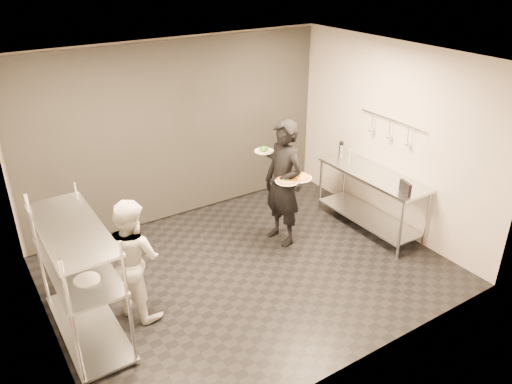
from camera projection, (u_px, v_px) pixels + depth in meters
room_shell at (204, 148)px, 7.01m from camera, size 5.00×4.00×2.80m
pass_rack at (80, 275)px, 5.36m from camera, size 0.60×1.60×1.50m
prep_counter at (371, 191)px, 7.53m from camera, size 0.60×1.80×0.92m
utensil_rail at (390, 130)px, 7.24m from camera, size 0.07×1.20×0.31m
waiter at (283, 184)px, 7.06m from camera, size 0.51×0.71×1.85m
chef at (132, 258)px, 5.69m from camera, size 0.81×0.89×1.48m
pizza_plate_near at (287, 180)px, 6.81m from camera, size 0.33×0.33×0.05m
pizza_plate_far at (299, 177)px, 6.87m from camera, size 0.34×0.34×0.05m
salad_plate at (264, 150)px, 7.07m from camera, size 0.28×0.28×0.07m
pos_monitor at (405, 187)px, 6.76m from camera, size 0.11×0.24×0.17m
bottle_green at (350, 157)px, 7.68m from camera, size 0.06×0.06×0.22m
bottle_clear at (342, 152)px, 7.92m from camera, size 0.06×0.06×0.19m
bottle_dark at (341, 148)px, 7.99m from camera, size 0.07×0.07×0.23m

